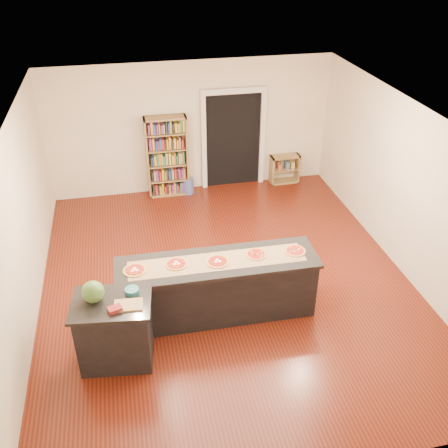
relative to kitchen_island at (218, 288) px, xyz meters
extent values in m
cube|color=#F1E6CB|center=(0.30, 0.73, 0.91)|extent=(6.00, 7.00, 2.80)
cube|color=#5A1D0F|center=(0.30, 0.73, -0.49)|extent=(6.00, 7.00, 0.01)
cube|color=white|center=(0.30, 0.73, 2.31)|extent=(6.00, 7.00, 0.01)
cube|color=black|center=(1.20, 4.22, 0.56)|extent=(1.20, 0.02, 2.10)
cube|color=silver|center=(0.55, 4.17, 0.56)|extent=(0.10, 0.08, 2.10)
cube|color=silver|center=(1.85, 4.17, 0.56)|extent=(0.10, 0.08, 2.10)
cube|color=silver|center=(1.20, 4.17, 1.66)|extent=(1.40, 0.08, 0.12)
cube|color=black|center=(0.00, 0.00, -0.03)|extent=(2.86, 0.72, 0.92)
cube|color=black|center=(0.00, 0.00, 0.46)|extent=(2.94, 0.80, 0.05)
cube|color=black|center=(-1.51, -0.63, -0.01)|extent=(0.93, 0.66, 0.96)
cube|color=black|center=(-1.51, -0.63, 0.50)|extent=(1.02, 0.74, 0.04)
cube|color=olive|center=(-0.27, 4.03, 0.39)|extent=(0.87, 0.31, 1.75)
cube|color=olive|center=(2.37, 4.04, -0.16)|extent=(0.65, 0.28, 0.65)
cylinder|color=#47579F|center=(0.15, 3.97, -0.31)|extent=(0.24, 0.24, 0.35)
cube|color=#96724D|center=(0.00, 0.00, 0.48)|extent=(2.56, 0.50, 0.00)
sphere|color=#144214|center=(-1.72, -0.56, 0.66)|extent=(0.29, 0.29, 0.29)
cube|color=tan|center=(-1.30, -0.75, 0.53)|extent=(0.38, 0.27, 0.02)
cube|color=maroon|center=(-1.46, -0.82, 0.55)|extent=(0.19, 0.16, 0.06)
cylinder|color=#195966|center=(-1.24, -0.51, 0.55)|extent=(0.18, 0.18, 0.07)
cylinder|color=tan|center=(-1.17, 0.02, 0.49)|extent=(0.33, 0.33, 0.02)
cylinder|color=#A5190C|center=(-1.17, 0.02, 0.50)|extent=(0.27, 0.27, 0.00)
cylinder|color=tan|center=(-0.59, 0.05, 0.49)|extent=(0.33, 0.33, 0.02)
cylinder|color=#A5190C|center=(-0.59, 0.05, 0.50)|extent=(0.27, 0.27, 0.00)
cylinder|color=tan|center=(0.00, -0.02, 0.49)|extent=(0.32, 0.32, 0.02)
cylinder|color=#A5190C|center=(0.00, -0.02, 0.50)|extent=(0.26, 0.26, 0.00)
cylinder|color=tan|center=(0.59, 0.04, 0.49)|extent=(0.30, 0.30, 0.02)
cylinder|color=#A5190C|center=(0.59, 0.04, 0.50)|extent=(0.24, 0.24, 0.00)
cylinder|color=tan|center=(1.18, 0.00, 0.49)|extent=(0.29, 0.29, 0.02)
cylinder|color=#A5190C|center=(1.18, 0.00, 0.50)|extent=(0.24, 0.24, 0.00)
camera|label=1|loc=(-1.12, -5.71, 4.70)|focal=40.00mm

